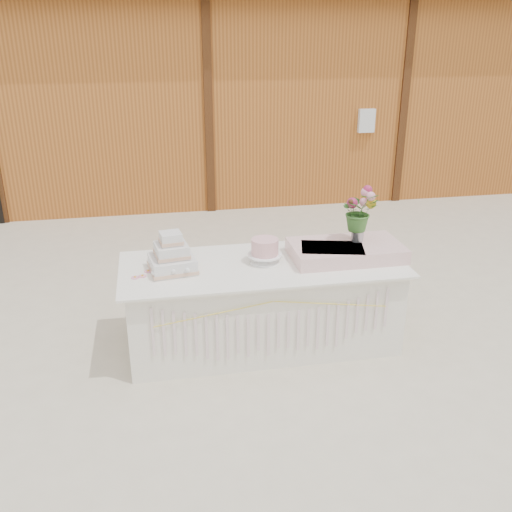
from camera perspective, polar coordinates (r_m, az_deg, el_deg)
The scene contains 9 objects.
ground at distance 5.18m, azimuth 0.62°, elevation -8.63°, with size 80.00×80.00×0.00m, color beige.
barn at distance 10.44m, azimuth -6.12°, elevation 16.64°, with size 12.60×4.60×3.30m.
cake_table at distance 4.99m, azimuth 0.65°, elevation -4.84°, with size 2.40×1.00×0.77m.
wedding_cake at distance 4.71m, azimuth -8.41°, elevation -0.17°, with size 0.41×0.41×0.33m.
pink_cake_stand at distance 4.82m, azimuth 0.89°, elevation 0.66°, with size 0.29×0.29×0.21m.
satin_runner at distance 5.01m, azimuth 8.99°, elevation 0.54°, with size 0.96×0.55×0.12m, color beige.
flower_vase at distance 5.06m, azimuth 10.13°, elevation 2.29°, with size 0.11×0.11×0.15m, color #A5A5A9.
bouquet at distance 4.98m, azimuth 10.32°, elevation 4.98°, with size 0.32×0.27×0.35m, color #3B6F2C.
loose_flowers at distance 4.77m, azimuth -11.24°, elevation -1.41°, with size 0.13×0.31×0.02m, color pink, non-canonical shape.
Camera 1 is at (-0.88, -4.37, 2.65)m, focal length 40.00 mm.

